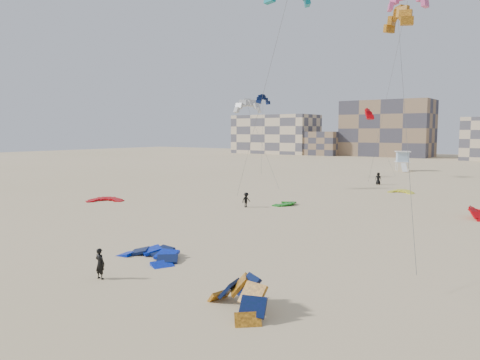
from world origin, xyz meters
The scene contains 19 objects.
ground centered at (0.00, 0.00, 0.00)m, with size 320.00×320.00×0.00m, color beige.
kite_ground_blue centered at (-1.62, 1.74, 0.00)m, with size 4.35×4.47×1.02m, color #0027DB, non-canonical shape.
kite_ground_orange centered at (8.02, -2.09, 0.00)m, with size 3.83×2.99×2.44m, color #FFA022, non-canonical shape.
kite_ground_red centered at (-24.11, 16.05, 0.00)m, with size 3.74×3.95×0.61m, color red, non-canonical shape.
kite_ground_green centered at (-5.77, 25.89, 0.00)m, with size 3.16×3.33×0.57m, color #158B19, non-canonical shape.
kite_ground_red_far centered at (13.24, 29.16, 0.00)m, with size 3.20×2.92×1.70m, color red, non-canonical shape.
kite_ground_yellow centered at (1.73, 43.55, 0.00)m, with size 3.06×3.19×0.66m, color #EDFC2F, non-canonical shape.
kitesurfer_main centered at (-0.80, -2.75, 0.86)m, with size 0.63×0.41×1.72m, color black.
kitesurfer_c centered at (-8.19, 21.93, 0.79)m, with size 1.02×0.59×1.58m, color black.
kitesurfer_e centered at (-3.96, 51.02, 0.94)m, with size 0.92×0.60×1.88m, color black.
kite_fly_orange centered at (5.09, 29.07, 18.95)m, with size 11.71×27.10×19.22m.
kite_fly_grey centered at (-17.12, 35.17, 11.38)m, with size 10.19×6.76×11.86m.
kite_fly_pink centered at (3.23, 38.31, 23.11)m, with size 9.18×9.52×23.58m.
kite_fly_navy centered at (-24.54, 50.62, 13.42)m, with size 4.33×6.25×13.51m.
kite_fly_red centered at (-9.45, 61.45, 10.92)m, with size 9.19×8.52×11.52m.
lifeguard_tower_far centered at (-8.57, 78.77, 2.00)m, with size 3.79×6.03×4.04m.
condo_west_a centered at (-70.00, 130.00, 7.00)m, with size 30.00×15.00×14.00m, color beige.
condo_west_b centered at (-30.00, 134.00, 9.00)m, with size 28.00×14.00×18.00m, color #84694F.
condo_fill_left centered at (-50.00, 128.00, 4.00)m, with size 12.00×10.00×8.00m, color #84694F.
Camera 1 is at (19.95, -18.61, 8.06)m, focal length 35.00 mm.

